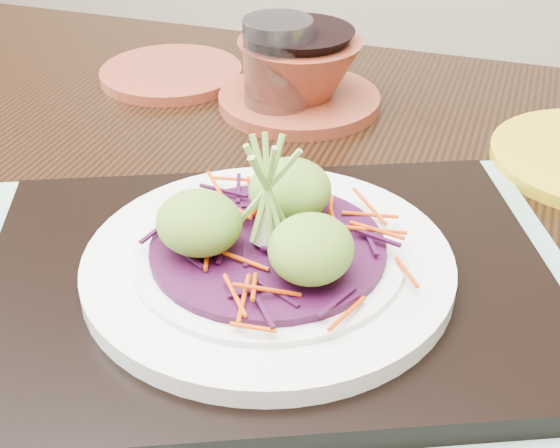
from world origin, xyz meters
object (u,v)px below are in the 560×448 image
at_px(white_plate, 268,263).
at_px(terracotta_side_plate, 171,73).
at_px(serving_tray, 268,283).
at_px(dining_table, 249,351).
at_px(water_glass, 278,68).
at_px(terracotta_bowl_set, 300,77).

bearing_deg(white_plate, terracotta_side_plate, 128.49).
bearing_deg(serving_tray, dining_table, 99.81).
height_order(serving_tray, water_glass, water_glass).
bearing_deg(terracotta_side_plate, serving_tray, -51.51).
distance_m(serving_tray, terracotta_bowl_set, 0.31).
xyz_separation_m(serving_tray, water_glass, (-0.10, 0.27, 0.03)).
distance_m(water_glass, terracotta_bowl_set, 0.03).
distance_m(white_plate, terracotta_bowl_set, 0.30).
relative_size(white_plate, water_glass, 2.57).
bearing_deg(white_plate, serving_tray, 32.01).
bearing_deg(water_glass, dining_table, -73.49).
bearing_deg(water_glass, serving_tray, -68.74).
relative_size(white_plate, terracotta_bowl_set, 1.23).
height_order(dining_table, terracotta_side_plate, terracotta_side_plate).
bearing_deg(dining_table, serving_tray, -56.37).
relative_size(serving_tray, water_glass, 3.95).
relative_size(dining_table, terracotta_bowl_set, 6.89).
bearing_deg(terracotta_bowl_set, dining_table, -77.96).
distance_m(white_plate, terracotta_side_plate, 0.39).
xyz_separation_m(serving_tray, white_plate, (-0.00, -0.00, 0.02)).
bearing_deg(serving_tray, water_glass, 83.57).
distance_m(serving_tray, white_plate, 0.02).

